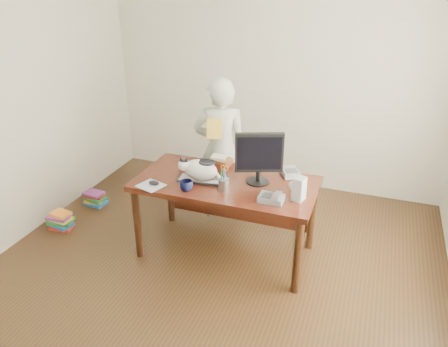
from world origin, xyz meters
TOP-DOWN VIEW (x-y plane):
  - room at (0.00, 0.00)m, footprint 4.50×4.50m
  - desk at (0.00, 0.68)m, footprint 1.60×0.80m
  - keyboard at (-0.21, 0.53)m, footprint 0.42×0.20m
  - cat at (-0.23, 0.53)m, footprint 0.39×0.23m
  - monitor at (0.28, 0.66)m, footprint 0.40×0.26m
  - pen_cup at (0.04, 0.44)m, footprint 0.12×0.12m
  - mousepad at (-0.59, 0.30)m, footprint 0.26×0.24m
  - mouse at (-0.57, 0.32)m, footprint 0.11×0.09m
  - coffee_mug at (-0.26, 0.32)m, footprint 0.16×0.16m
  - phone at (0.47, 0.39)m, footprint 0.20×0.17m
  - speaker at (0.67, 0.49)m, footprint 0.11×0.12m
  - baseball at (0.59, 0.64)m, footprint 0.08×0.08m
  - book_stack at (-0.18, 0.92)m, footprint 0.24×0.19m
  - calculator at (0.51, 0.93)m, footprint 0.22×0.24m
  - person at (-0.29, 1.24)m, footprint 0.64×0.51m
  - held_book at (-0.29, 1.07)m, footprint 0.16×0.13m
  - book_pile_a at (-1.75, 0.40)m, footprint 0.27×0.22m
  - book_pile_b at (-1.72, 0.95)m, footprint 0.26×0.20m

SIDE VIEW (x-z plane):
  - book_pile_b at x=-1.72m, z-range 0.00..0.15m
  - book_pile_a at x=-1.75m, z-range 0.00..0.18m
  - desk at x=0.00m, z-range 0.23..0.98m
  - mousepad at x=-0.59m, z-range 0.75..0.75m
  - person at x=-0.29m, z-range 0.00..1.52m
  - keyboard at x=-0.21m, z-range 0.75..0.77m
  - mouse at x=-0.57m, z-range 0.75..0.79m
  - calculator at x=0.51m, z-range 0.75..0.81m
  - phone at x=0.47m, z-range 0.73..0.83m
  - book_stack at x=-0.18m, z-range 0.74..0.83m
  - baseball at x=0.59m, z-range 0.75..0.83m
  - coffee_mug at x=-0.26m, z-range 0.75..0.84m
  - pen_cup at x=0.04m, z-range 0.70..0.94m
  - speaker at x=0.67m, z-range 0.75..0.95m
  - cat at x=-0.23m, z-range 0.76..0.98m
  - monitor at x=0.28m, z-range 0.78..1.25m
  - held_book at x=-0.29m, z-range 0.95..1.15m
  - room at x=0.00m, z-range -0.90..3.60m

